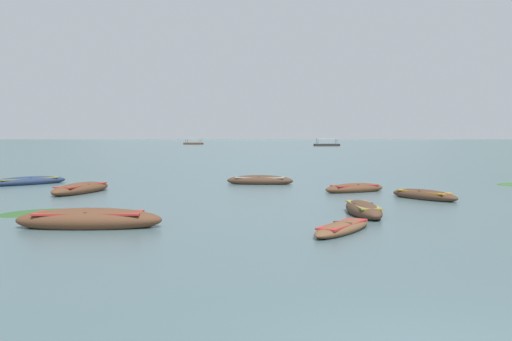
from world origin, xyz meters
name	(u,v)px	position (x,y,z in m)	size (l,w,h in m)	color
ground_plane	(206,139)	(0.00, 1500.00, 0.00)	(6000.00, 6000.00, 0.00)	#476066
mountain_1	(21,85)	(-689.79, 2128.03, 201.38)	(1083.58, 1083.58, 402.77)	#4C5B56
mountain_2	(261,86)	(212.28, 2106.81, 204.96)	(1802.51, 1802.51, 409.92)	slate
rowboat_0	(363,210)	(2.60, 11.58, 0.17)	(1.05, 3.19, 0.54)	#4C3323
rowboat_1	(89,220)	(-5.63, 9.84, 0.21)	(4.08, 1.46, 0.67)	brown
rowboat_2	(355,188)	(4.35, 18.90, 0.16)	(3.27, 2.02, 0.50)	brown
rowboat_4	(260,181)	(0.46, 23.53, 0.19)	(3.70, 1.76, 0.61)	#4C3323
rowboat_5	(343,228)	(1.15, 8.49, 0.11)	(2.44, 2.83, 0.34)	brown
rowboat_6	(81,189)	(-8.02, 19.70, 0.18)	(2.56, 4.29, 0.58)	brown
rowboat_7	(424,195)	(6.35, 15.77, 0.16)	(2.30, 3.18, 0.49)	#4C3323
rowboat_8	(28,181)	(-11.84, 24.44, 0.17)	(3.88, 3.69, 0.53)	navy
ferry_0	(327,145)	(34.35, 158.54, 0.45)	(7.67, 3.18, 2.54)	#2D2826
ferry_1	(193,143)	(-7.07, 203.30, 0.45)	(7.72, 5.05, 2.54)	brown
weed_patch_0	(37,213)	(-7.96, 12.95, 0.00)	(1.62, 2.51, 0.14)	#2D5628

